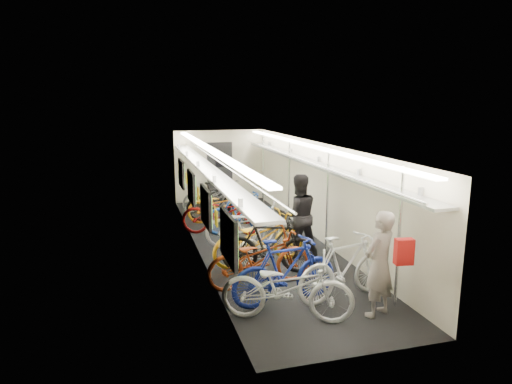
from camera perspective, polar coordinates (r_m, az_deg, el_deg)
train_car_shell at (r=11.18m, az=-2.23°, el=2.47°), size 10.00×10.00×10.00m
bicycle_0 at (r=7.26m, az=3.92°, el=-11.82°), size 2.20×1.49×1.09m
bicycle_1 at (r=7.81m, az=3.67°, el=-9.80°), size 2.00×0.81×1.17m
bicycle_2 at (r=8.50m, az=0.48°, el=-8.29°), size 2.10×0.91×1.07m
bicycle_3 at (r=9.12m, az=1.65°, el=-6.62°), size 2.00×1.12×1.16m
bicycle_4 at (r=9.61m, az=0.40°, el=-5.82°), size 2.19×1.09×1.10m
bicycle_5 at (r=9.72m, az=1.31°, el=-6.17°), size 1.60×0.95×0.93m
bicycle_6 at (r=10.53m, az=-0.85°, el=-4.31°), size 2.19×1.45×1.09m
bicycle_7 at (r=11.72m, az=-1.90°, el=-2.59°), size 1.87×0.56×1.12m
bicycle_8 at (r=11.71m, az=-4.32°, el=-2.69°), size 2.20×1.38×1.09m
bicycle_9 at (r=12.78m, az=-4.55°, el=-1.32°), size 1.99×1.21×1.16m
bicycle_10 at (r=12.71m, az=-4.34°, el=-1.75°), size 2.02×1.17×1.00m
bicycle_11 at (r=8.10m, az=11.07°, el=-9.18°), size 2.02×0.97×1.17m
bicycle_12 at (r=14.09m, az=-5.48°, el=-0.45°), size 1.97×0.94×1.00m
bicycle_14 at (r=14.46m, az=-4.35°, el=-0.31°), size 1.82×1.09×0.90m
passenger_near at (r=7.55m, az=15.15°, el=-8.68°), size 0.75×0.64×1.73m
passenger_mid at (r=10.04m, az=5.29°, el=-2.93°), size 0.92×0.73×1.84m
backpack at (r=6.91m, az=18.01°, el=-7.10°), size 0.28×0.18×0.38m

